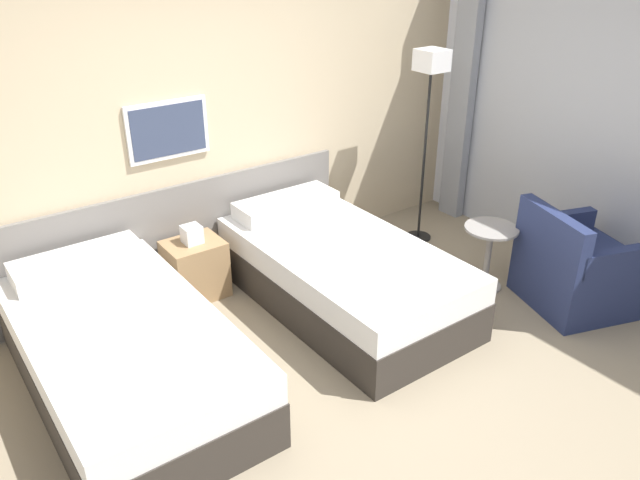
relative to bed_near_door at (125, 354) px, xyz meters
The scene contains 8 objects.
ground_plane 1.53m from the bed_near_door, 35.21° to the right, with size 16.00×16.00×0.00m, color gray.
wall_headboard 1.91m from the bed_near_door, 41.77° to the left, with size 10.00×0.10×2.70m.
bed_near_door is the anchor object (origin of this frame).
bed_near_window 1.73m from the bed_near_door, ahead, with size 1.10×2.05×0.65m.
nightstand 1.17m from the bed_near_door, 42.13° to the left, with size 0.44×0.37×0.61m.
floor_lamp 3.30m from the bed_near_door, ahead, with size 0.24×0.24×1.76m.
side_table 2.89m from the bed_near_door, 10.02° to the right, with size 0.43×0.43×0.54m.
armchair 3.38m from the bed_near_door, 18.64° to the right, with size 0.95×0.95×0.82m.
Camera 1 is at (-2.12, -2.43, 2.67)m, focal length 35.00 mm.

